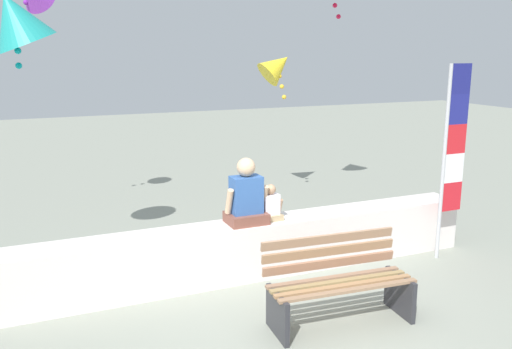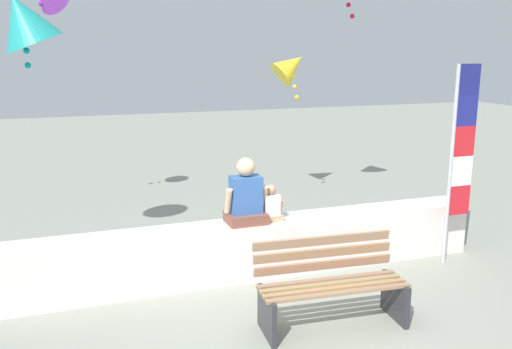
% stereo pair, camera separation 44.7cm
% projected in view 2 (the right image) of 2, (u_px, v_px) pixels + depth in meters
% --- Properties ---
extents(ground_plane, '(40.00, 40.00, 0.00)m').
position_uv_depth(ground_plane, '(290.00, 315.00, 5.88)').
color(ground_plane, gray).
extents(seawall_ledge, '(6.14, 0.50, 0.71)m').
position_uv_depth(seawall_ledge, '(254.00, 248.00, 6.88)').
color(seawall_ledge, silver).
rests_on(seawall_ledge, ground).
extents(park_bench, '(1.57, 0.72, 0.88)m').
position_uv_depth(park_bench, '(330.00, 286.00, 5.63)').
color(park_bench, '#957154').
rests_on(park_bench, ground).
extents(person_adult, '(0.54, 0.39, 0.82)m').
position_uv_depth(person_adult, '(246.00, 198.00, 6.68)').
color(person_adult, brown).
rests_on(person_adult, seawall_ledge).
extents(person_child, '(0.30, 0.22, 0.46)m').
position_uv_depth(person_child, '(271.00, 206.00, 6.82)').
color(person_child, tan).
rests_on(person_child, seawall_ledge).
extents(flag_banner, '(0.37, 0.05, 2.63)m').
position_uv_depth(flag_banner, '(459.00, 151.00, 7.06)').
color(flag_banner, '#B7B7BC').
rests_on(flag_banner, ground).
extents(kite_yellow, '(0.74, 0.61, 0.95)m').
position_uv_depth(kite_yellow, '(291.00, 66.00, 9.86)').
color(kite_yellow, yellow).
extents(kite_teal, '(0.92, 0.76, 0.98)m').
position_uv_depth(kite_teal, '(24.00, 20.00, 6.53)').
color(kite_teal, teal).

